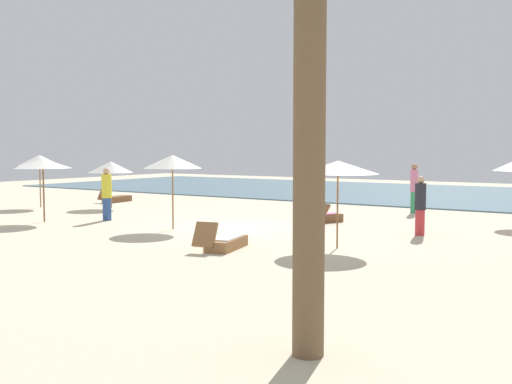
{
  "coord_description": "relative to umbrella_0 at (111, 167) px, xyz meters",
  "views": [
    {
      "loc": [
        10.98,
        -15.64,
        2.56
      ],
      "look_at": [
        0.22,
        0.81,
        1.1
      ],
      "focal_mm": 41.43,
      "sensor_mm": 36.0,
      "label": 1
    }
  ],
  "objects": [
    {
      "name": "umbrella_2",
      "position": [
        6.61,
        -3.57,
        0.38
      ],
      "size": [
        1.83,
        1.83,
        2.35
      ],
      "color": "brown",
      "rests_on": "ground_plane"
    },
    {
      "name": "lounger_0",
      "position": [
        9.82,
        0.44,
        -1.58
      ],
      "size": [
        1.22,
        1.76,
        0.71
      ],
      "color": "brown",
      "rests_on": "ground_plane"
    },
    {
      "name": "ocean_water",
      "position": [
        8.01,
        14.95,
        -1.73
      ],
      "size": [
        48.0,
        16.0,
        0.06
      ],
      "primitive_type": "cube",
      "color": "slate",
      "rests_on": "ground_plane"
    },
    {
      "name": "ground_plane",
      "position": [
        8.01,
        -2.05,
        -1.76
      ],
      "size": [
        60.0,
        60.0,
        0.0
      ],
      "primitive_type": "plane",
      "color": "beige"
    },
    {
      "name": "lounger_2",
      "position": [
        -1.93,
        2.09,
        -1.59
      ],
      "size": [
        0.79,
        1.72,
        0.73
      ],
      "color": "brown",
      "rests_on": "ground_plane"
    },
    {
      "name": "umbrella_5",
      "position": [
        12.54,
        -4.02,
        0.32
      ],
      "size": [
        2.07,
        2.07,
        2.24
      ],
      "color": "brown",
      "rests_on": "ground_plane"
    },
    {
      "name": "person_2",
      "position": [
        13.6,
        -0.62,
        -0.87
      ],
      "size": [
        0.39,
        0.39,
        1.74
      ],
      "color": "#BF3338",
      "rests_on": "ground_plane"
    },
    {
      "name": "umbrella_3",
      "position": [
        1.64,
        -4.63,
        0.27
      ],
      "size": [
        1.92,
        1.92,
        2.2
      ],
      "color": "brown",
      "rests_on": "ground_plane"
    },
    {
      "name": "lounger_1",
      "position": [
        10.22,
        -5.73,
        -1.58
      ],
      "size": [
        0.94,
        1.73,
        0.74
      ],
      "color": "olive",
      "rests_on": "ground_plane"
    },
    {
      "name": "person_1",
      "position": [
        3.15,
        -3.14,
        -0.82
      ],
      "size": [
        0.49,
        0.49,
        1.86
      ],
      "color": "#2D4C8C",
      "rests_on": "ground_plane"
    },
    {
      "name": "umbrella_0",
      "position": [
        0.0,
        0.0,
        0.0
      ],
      "size": [
        1.87,
        1.87,
        2.0
      ],
      "color": "olive",
      "rests_on": "ground_plane"
    },
    {
      "name": "person_0",
      "position": [
        11.5,
        5.16,
        -0.74
      ],
      "size": [
        0.39,
        0.39,
        1.95
      ],
      "color": "#338C59",
      "rests_on": "ground_plane"
    },
    {
      "name": "umbrella_1",
      "position": [
        -2.8,
        -1.47,
        0.27
      ],
      "size": [
        1.81,
        1.81,
        2.27
      ],
      "color": "brown",
      "rests_on": "ground_plane"
    }
  ]
}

